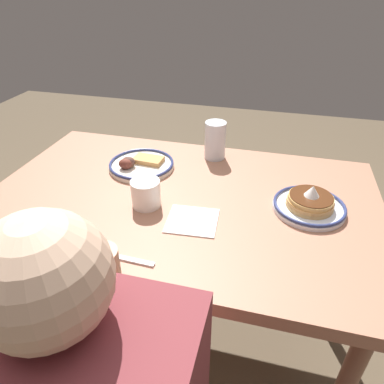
{
  "coord_description": "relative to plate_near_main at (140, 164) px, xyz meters",
  "views": [
    {
      "loc": [
        -0.28,
        0.92,
        1.36
      ],
      "look_at": [
        -0.04,
        0.01,
        0.76
      ],
      "focal_mm": 32.31,
      "sensor_mm": 36.0,
      "label": 1
    }
  ],
  "objects": [
    {
      "name": "ground_plane",
      "position": [
        -0.2,
        0.15,
        -0.74
      ],
      "size": [
        6.0,
        6.0,
        0.0
      ],
      "primitive_type": "plane",
      "color": "brown"
    },
    {
      "name": "dining_table",
      "position": [
        -0.2,
        0.15,
        -0.09
      ],
      "size": [
        1.3,
        0.81,
        0.73
      ],
      "color": "#A46C53",
      "rests_on": "ground_plane"
    },
    {
      "name": "plate_near_main",
      "position": [
        0.0,
        0.0,
        0.0
      ],
      "size": [
        0.25,
        0.25,
        0.05
      ],
      "color": "silver",
      "rests_on": "dining_table"
    },
    {
      "name": "plate_center_pancakes",
      "position": [
        -0.61,
        0.12,
        0.01
      ],
      "size": [
        0.22,
        0.22,
        0.09
      ],
      "color": "white",
      "rests_on": "dining_table"
    },
    {
      "name": "coffee_mug",
      "position": [
        -0.11,
        0.22,
        0.03
      ],
      "size": [
        0.1,
        0.11,
        0.09
      ],
      "color": "white",
      "rests_on": "dining_table"
    },
    {
      "name": "drinking_glass",
      "position": [
        -0.26,
        -0.16,
        0.05
      ],
      "size": [
        0.08,
        0.08,
        0.15
      ],
      "color": "silver",
      "rests_on": "dining_table"
    },
    {
      "name": "paper_napkin",
      "position": [
        -0.27,
        0.27,
        -0.01
      ],
      "size": [
        0.16,
        0.15,
        0.0
      ],
      "primitive_type": "cube",
      "rotation": [
        0.0,
        0.0,
        0.08
      ],
      "color": "white",
      "rests_on": "dining_table"
    },
    {
      "name": "fork_near",
      "position": [
        -0.13,
        0.48,
        -0.01
      ],
      "size": [
        0.19,
        0.02,
        0.01
      ],
      "color": "silver",
      "rests_on": "dining_table"
    }
  ]
}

